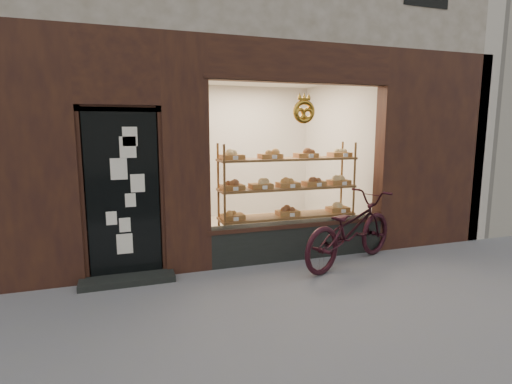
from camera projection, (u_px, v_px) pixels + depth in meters
name	position (u px, v px, depth m)	size (l,w,h in m)	color
ground	(348.00, 328.00, 3.87)	(90.00, 90.00, 0.00)	slate
display_shelf	(288.00, 196.00, 6.26)	(2.20, 0.45, 1.70)	brown
bicycle	(350.00, 229.00, 5.65)	(0.68, 1.94, 1.02)	black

